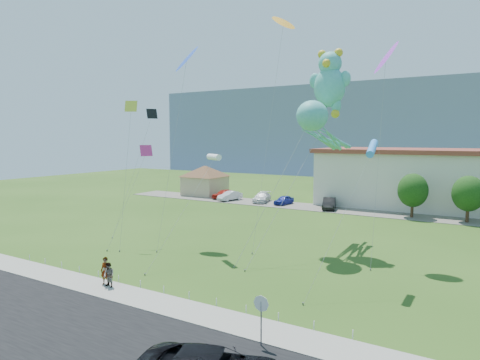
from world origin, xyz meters
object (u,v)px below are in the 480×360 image
object	(u,v)px
parked_car_blue	(284,200)
pedestrian_right	(109,275)
stop_sign	(261,308)
octopus_kite	(318,127)
pavilion	(205,177)
pedestrian_left	(105,271)
parked_car_silver	(230,196)
parked_car_white	(262,197)
parked_car_red	(224,194)
parked_car_black	(329,203)
teddy_bear_kite	(330,82)

from	to	relation	value
parked_car_blue	pedestrian_right	bearing A→B (deg)	-74.53
stop_sign	octopus_kite	world-z (taller)	octopus_kite
parked_car_blue	pavilion	bearing A→B (deg)	177.66
pedestrian_left	parked_car_silver	size ratio (longest dim) A/B	0.43
parked_car_silver	parked_car_blue	world-z (taller)	parked_car_silver
pedestrian_left	octopus_kite	distance (m)	20.57
stop_sign	parked_car_white	distance (m)	45.05
parked_car_red	parked_car_white	xyz separation A→B (m)	(6.90, -0.10, -0.04)
parked_car_silver	parked_car_red	bearing A→B (deg)	161.36
pedestrian_right	octopus_kite	bearing A→B (deg)	68.54
parked_car_black	pavilion	bearing A→B (deg)	155.87
pedestrian_left	teddy_bear_kite	bearing A→B (deg)	49.05
pavilion	parked_car_red	xyz separation A→B (m)	(5.44, -2.35, -2.21)
parked_car_silver	teddy_bear_kite	world-z (taller)	teddy_bear_kite
pavilion	octopus_kite	distance (m)	38.88
pavilion	pedestrian_left	bearing A→B (deg)	-62.69
parked_car_white	teddy_bear_kite	size ratio (longest dim) A/B	0.28
parked_car_black	octopus_kite	xyz separation A→B (m)	(6.14, -20.92, 9.89)
teddy_bear_kite	pedestrian_right	bearing A→B (deg)	-114.69
parked_car_silver	octopus_kite	bearing A→B (deg)	-30.13
parked_car_blue	teddy_bear_kite	distance (m)	27.55
stop_sign	parked_car_silver	xyz separation A→B (m)	(-26.25, 38.73, -1.10)
pedestrian_right	parked_car_silver	bearing A→B (deg)	115.80
pavilion	teddy_bear_kite	world-z (taller)	teddy_bear_kite
parked_car_blue	parked_car_silver	bearing A→B (deg)	-168.34
pedestrian_left	parked_car_black	distance (m)	36.96
stop_sign	parked_car_blue	distance (m)	43.02
stop_sign	pedestrian_left	size ratio (longest dim) A/B	1.36
parked_car_red	parked_car_black	distance (m)	17.84
parked_car_red	octopus_kite	distance (m)	33.94
teddy_bear_kite	parked_car_red	bearing A→B (deg)	140.33
pavilion	parked_car_blue	xyz separation A→B (m)	(16.18, -2.85, -2.32)
parked_car_blue	octopus_kite	size ratio (longest dim) A/B	0.27
pavilion	parked_car_black	distance (m)	23.59
pavilion	parked_car_silver	xyz separation A→B (m)	(7.25, -3.47, -2.26)
parked_car_white	octopus_kite	distance (m)	29.41
parked_car_red	parked_car_black	xyz separation A→B (m)	(17.81, -0.98, 0.03)
parked_car_black	pedestrian_right	bearing A→B (deg)	-108.89
pavilion	parked_car_white	bearing A→B (deg)	-11.24
pavilion	stop_sign	distance (m)	53.90
stop_sign	pedestrian_right	xyz separation A→B (m)	(-12.15, 1.76, -0.96)
pavilion	pedestrian_right	world-z (taller)	pavilion
pavilion	parked_car_red	world-z (taller)	pavilion
parked_car_black	pedestrian_left	bearing A→B (deg)	-109.82
pavilion	parked_car_blue	size ratio (longest dim) A/B	2.44
teddy_bear_kite	pavilion	bearing A→B (deg)	142.90
parked_car_white	teddy_bear_kite	world-z (taller)	teddy_bear_kite
pedestrian_left	parked_car_blue	world-z (taller)	pedestrian_left
pedestrian_right	parked_car_red	size ratio (longest dim) A/B	0.37
teddy_bear_kite	stop_sign	bearing A→B (deg)	-78.96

